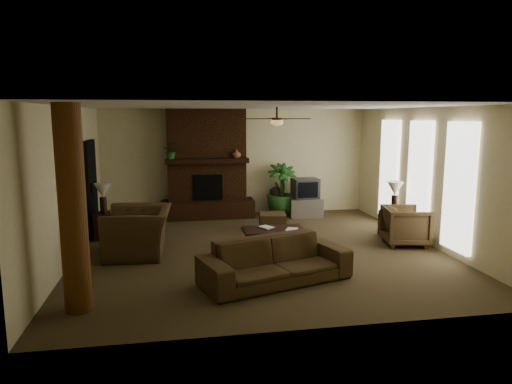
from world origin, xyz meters
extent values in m
plane|color=brown|center=(0.00, 0.00, 0.00)|extent=(7.00, 7.00, 0.00)
plane|color=silver|center=(0.00, 0.00, 2.80)|extent=(7.00, 7.00, 0.00)
plane|color=beige|center=(0.00, 3.50, 1.40)|extent=(7.00, 0.00, 7.00)
plane|color=beige|center=(0.00, -3.50, 1.40)|extent=(7.00, 0.00, 7.00)
plane|color=beige|center=(-3.50, 0.00, 1.40)|extent=(0.00, 7.00, 7.00)
plane|color=beige|center=(3.50, 0.00, 1.40)|extent=(0.00, 7.00, 7.00)
cube|color=#422411|center=(-0.80, 3.25, 1.40)|extent=(2.00, 0.50, 2.80)
cube|color=#422411|center=(-0.80, 3.15, 0.23)|extent=(2.40, 0.70, 0.45)
cube|color=black|center=(-0.80, 2.99, 0.82)|extent=(0.75, 0.04, 0.65)
cube|color=black|center=(-0.80, 2.97, 1.50)|extent=(2.10, 0.28, 0.12)
cube|color=white|center=(3.45, 1.60, 1.35)|extent=(0.08, 0.85, 2.35)
cube|color=white|center=(3.45, 0.20, 1.35)|extent=(0.08, 0.85, 2.35)
cube|color=white|center=(3.45, -1.20, 1.35)|extent=(0.08, 0.85, 2.35)
cylinder|color=brown|center=(-2.95, -2.40, 1.40)|extent=(0.36, 0.36, 2.80)
cube|color=black|center=(-3.44, 1.80, 1.05)|extent=(0.10, 1.00, 2.10)
cylinder|color=#311E15|center=(0.40, 0.30, 2.68)|extent=(0.04, 0.04, 0.24)
cylinder|color=#311E15|center=(0.40, 0.30, 2.56)|extent=(0.20, 0.20, 0.06)
ellipsoid|color=#F2BF72|center=(0.40, 0.30, 2.50)|extent=(0.26, 0.26, 0.14)
cube|color=black|center=(0.80, 0.30, 2.57)|extent=(0.55, 0.12, 0.01)
cube|color=black|center=(0.00, 0.30, 2.57)|extent=(0.55, 0.12, 0.01)
cube|color=black|center=(0.40, 0.70, 2.57)|extent=(0.12, 0.55, 0.01)
cube|color=black|center=(0.40, -0.10, 2.57)|extent=(0.12, 0.55, 0.01)
imported|color=#4E3B21|center=(-0.07, -1.79, 0.47)|extent=(2.49, 1.39, 0.93)
imported|color=#4E3B21|center=(-2.32, 0.12, 0.60)|extent=(0.96, 1.41, 1.19)
imported|color=#4E3B21|center=(3.03, -0.14, 0.44)|extent=(0.95, 0.99, 0.88)
cube|color=black|center=(0.28, -0.04, 0.40)|extent=(1.20, 0.70, 0.06)
cube|color=black|center=(-0.22, -0.29, 0.18)|extent=(0.07, 0.07, 0.37)
cube|color=black|center=(0.78, -0.29, 0.18)|extent=(0.07, 0.07, 0.37)
cube|color=black|center=(-0.22, 0.21, 0.18)|extent=(0.07, 0.07, 0.37)
cube|color=black|center=(0.78, 0.21, 0.18)|extent=(0.07, 0.07, 0.37)
cube|color=#4E3B21|center=(0.58, 1.50, 0.20)|extent=(0.68, 0.68, 0.40)
cube|color=silver|center=(1.74, 2.81, 0.25)|extent=(0.87, 0.54, 0.50)
cube|color=#39393B|center=(1.71, 2.77, 0.76)|extent=(0.68, 0.54, 0.52)
cube|color=black|center=(1.71, 2.50, 0.76)|extent=(0.52, 0.06, 0.40)
cylinder|color=black|center=(1.02, 3.15, 0.35)|extent=(0.34, 0.34, 0.70)
sphere|color=black|center=(1.02, 3.15, 0.60)|extent=(0.34, 0.34, 0.34)
imported|color=#2C5D25|center=(1.14, 3.06, 0.39)|extent=(0.88, 1.44, 0.77)
cube|color=black|center=(-3.15, 1.49, 0.28)|extent=(0.60, 0.60, 0.55)
cylinder|color=#311E15|center=(-3.15, 1.48, 0.73)|extent=(0.18, 0.18, 0.35)
cone|color=beige|center=(-3.15, 1.48, 1.05)|extent=(0.46, 0.46, 0.30)
cube|color=black|center=(3.15, 0.61, 0.28)|extent=(0.61, 0.61, 0.55)
cylinder|color=#311E15|center=(3.15, 0.64, 0.73)|extent=(0.16, 0.16, 0.35)
cone|color=beige|center=(3.15, 0.64, 1.05)|extent=(0.41, 0.41, 0.30)
imported|color=#2C5D25|center=(-1.69, 2.96, 1.72)|extent=(0.45, 0.48, 0.33)
imported|color=#975D3C|center=(-0.06, 2.95, 1.67)|extent=(0.28, 0.28, 0.22)
imported|color=#999999|center=(0.05, -0.01, 0.57)|extent=(0.20, 0.13, 0.29)
imported|color=#999999|center=(0.51, -0.16, 0.58)|extent=(0.20, 0.11, 0.29)
camera|label=1|loc=(-1.59, -8.72, 2.64)|focal=32.52mm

